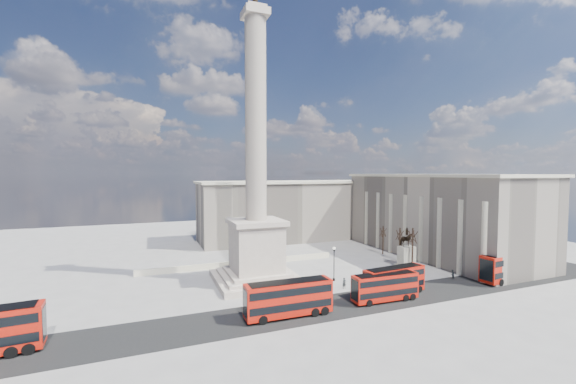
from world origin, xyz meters
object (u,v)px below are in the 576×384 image
Objects in this scene: red_bus_d at (508,266)px; equestrian_statue at (406,253)px; red_bus_c at (395,280)px; red_bus_a at (289,298)px; nelsons_column at (256,207)px; red_bus_b at (385,287)px; victorian_lamp at (334,261)px; pedestrian_crossing at (370,281)px; pedestrian_walking at (344,283)px; pedestrian_standing at (452,274)px.

equestrian_statue is at bearing 121.51° from red_bus_d.
red_bus_d reaches higher than red_bus_c.
equestrian_statue reaches higher than red_bus_a.
red_bus_a is 1.46× the size of equestrian_statue.
nelsons_column is 4.87× the size of red_bus_b.
victorian_lamp is 0.75× the size of equestrian_statue.
nelsons_column is at bearing 153.33° from red_bus_d.
pedestrian_crossing is at bearing -29.53° from nelsons_column.
red_bus_a is at bearing 88.20° from pedestrian_crossing.
equestrian_statue is 4.61× the size of pedestrian_crossing.
pedestrian_walking is at bearing 161.02° from red_bus_d.
red_bus_a is at bearing -146.35° from pedestrian_walking.
red_bus_c is 0.87× the size of red_bus_d.
equestrian_statue is at bearing 38.60° from red_bus_c.
red_bus_c is at bearing -38.69° from pedestrian_walking.
equestrian_statue is (17.97, 2.71, -0.77)m from victorian_lamp.
equestrian_statue reaches higher than red_bus_b.
red_bus_d is 17.31m from equestrian_statue.
red_bus_c is at bearing 171.19° from pedestrian_crossing.
pedestrian_standing is (32.74, -11.50, -12.08)m from nelsons_column.
red_bus_c is 6.04× the size of pedestrian_walking.
pedestrian_standing is (33.04, 4.58, -1.64)m from red_bus_a.
nelsons_column is 29.79× the size of pedestrian_standing.
pedestrian_crossing is at bearing 21.94° from red_bus_a.
nelsons_column is 28.85× the size of pedestrian_crossing.
pedestrian_standing is at bearing -19.36° from nelsons_column.
pedestrian_walking is 4.65m from pedestrian_crossing.
equestrian_statue is (12.64, 12.29, 0.51)m from red_bus_c.
nelsons_column is at bearing -30.07° from pedestrian_standing.
pedestrian_standing is (14.72, 2.75, -1.41)m from red_bus_c.
pedestrian_standing is at bearing 4.98° from red_bus_c.
pedestrian_crossing is at bearing 75.62° from red_bus_b.
red_bus_d is 1.55× the size of equestrian_statue.
pedestrian_standing is at bearing -77.68° from equestrian_statue.
red_bus_d is at bearing -20.94° from nelsons_column.
red_bus_a is at bearing -177.95° from red_bus_b.
victorian_lamp reaches higher than pedestrian_crossing.
red_bus_a is at bearing 174.75° from red_bus_d.
red_bus_b is at bearing 1.05° from red_bus_a.
red_bus_a is 14.53m from pedestrian_walking.
nelsons_column is 4.04× the size of red_bus_d.
equestrian_statue is at bearing 25.60° from red_bus_a.
red_bus_c is 5.04m from pedestrian_crossing.
victorian_lamp is at bearing -29.53° from pedestrian_standing.
nelsons_column is 24.44m from red_bus_b.
nelsons_column reaches higher than red_bus_c.
red_bus_a is (-0.30, -16.08, -10.44)m from nelsons_column.
red_bus_c is 6.42× the size of pedestrian_standing.
red_bus_d is 9.56m from pedestrian_standing.
nelsons_column is at bearing 147.85° from pedestrian_walking.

